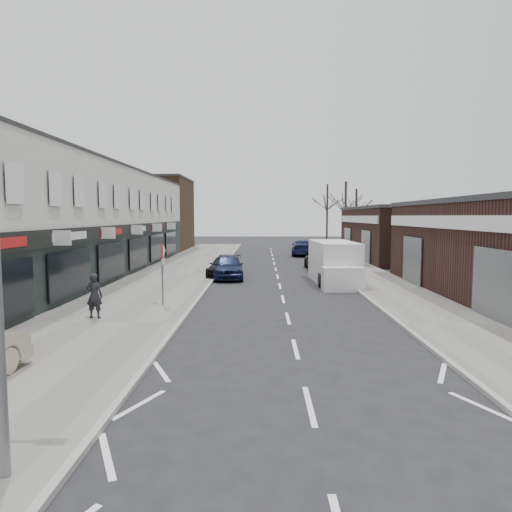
{
  "coord_description": "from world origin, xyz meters",
  "views": [
    {
      "loc": [
        -0.97,
        -7.05,
        3.88
      ],
      "look_at": [
        -1.18,
        7.5,
        2.6
      ],
      "focal_mm": 32.0,
      "sensor_mm": 36.0,
      "label": 1
    }
  ],
  "objects_px": {
    "parked_car_left_b": "(225,267)",
    "street_lamp": "(2,162)",
    "parked_car_right_a": "(343,273)",
    "parked_car_right_b": "(320,258)",
    "white_van": "(334,264)",
    "parked_car_right_c": "(303,248)",
    "warning_sign": "(163,256)",
    "pedestrian": "(94,296)",
    "parked_car_left_a": "(228,266)"
  },
  "relations": [
    {
      "from": "parked_car_left_b",
      "to": "street_lamp",
      "type": "bearing_deg",
      "value": -87.18
    },
    {
      "from": "parked_car_right_a",
      "to": "parked_car_right_b",
      "type": "xyz_separation_m",
      "value": [
        -0.29,
        7.59,
        0.1
      ]
    },
    {
      "from": "white_van",
      "to": "parked_car_right_b",
      "type": "relative_size",
      "value": 1.29
    },
    {
      "from": "white_van",
      "to": "parked_car_right_c",
      "type": "distance_m",
      "value": 18.65
    },
    {
      "from": "parked_car_left_b",
      "to": "parked_car_right_b",
      "type": "bearing_deg",
      "value": 35.1
    },
    {
      "from": "white_van",
      "to": "parked_car_right_a",
      "type": "xyz_separation_m",
      "value": [
        0.31,
        -0.97,
        -0.41
      ]
    },
    {
      "from": "warning_sign",
      "to": "pedestrian",
      "type": "distance_m",
      "value": 3.48
    },
    {
      "from": "parked_car_left_b",
      "to": "parked_car_right_c",
      "type": "height_order",
      "value": "parked_car_right_c"
    },
    {
      "from": "parked_car_right_a",
      "to": "parked_car_right_b",
      "type": "bearing_deg",
      "value": -87.72
    },
    {
      "from": "street_lamp",
      "to": "parked_car_right_b",
      "type": "xyz_separation_m",
      "value": [
        7.73,
        26.59,
        -3.79
      ]
    },
    {
      "from": "street_lamp",
      "to": "pedestrian",
      "type": "height_order",
      "value": "street_lamp"
    },
    {
      "from": "parked_car_left_a",
      "to": "pedestrian",
      "type": "bearing_deg",
      "value": -113.47
    },
    {
      "from": "parked_car_right_b",
      "to": "parked_car_right_c",
      "type": "distance_m",
      "value": 12.02
    },
    {
      "from": "parked_car_right_c",
      "to": "parked_car_left_a",
      "type": "bearing_deg",
      "value": 75.1
    },
    {
      "from": "parked_car_right_b",
      "to": "parked_car_right_c",
      "type": "bearing_deg",
      "value": -89.63
    },
    {
      "from": "white_van",
      "to": "parked_car_right_c",
      "type": "bearing_deg",
      "value": 87.75
    },
    {
      "from": "street_lamp",
      "to": "parked_car_right_b",
      "type": "relative_size",
      "value": 1.65
    },
    {
      "from": "parked_car_left_b",
      "to": "pedestrian",
      "type": "bearing_deg",
      "value": -100.99
    },
    {
      "from": "pedestrian",
      "to": "parked_car_right_a",
      "type": "xyz_separation_m",
      "value": [
        10.67,
        8.75,
        -0.23
      ]
    },
    {
      "from": "parked_car_left_b",
      "to": "parked_car_right_a",
      "type": "distance_m",
      "value": 7.9
    },
    {
      "from": "white_van",
      "to": "pedestrian",
      "type": "height_order",
      "value": "white_van"
    },
    {
      "from": "white_van",
      "to": "parked_car_left_b",
      "type": "xyz_separation_m",
      "value": [
        -6.59,
        2.89,
        -0.5
      ]
    },
    {
      "from": "parked_car_right_a",
      "to": "parked_car_right_c",
      "type": "xyz_separation_m",
      "value": [
        -0.49,
        19.61,
        0.04
      ]
    },
    {
      "from": "pedestrian",
      "to": "parked_car_right_a",
      "type": "bearing_deg",
      "value": -134.79
    },
    {
      "from": "street_lamp",
      "to": "parked_car_right_c",
      "type": "relative_size",
      "value": 1.51
    },
    {
      "from": "street_lamp",
      "to": "parked_car_right_c",
      "type": "distance_m",
      "value": 39.53
    },
    {
      "from": "warning_sign",
      "to": "pedestrian",
      "type": "relative_size",
      "value": 1.61
    },
    {
      "from": "warning_sign",
      "to": "parked_car_left_a",
      "type": "bearing_deg",
      "value": 77.1
    },
    {
      "from": "warning_sign",
      "to": "parked_car_left_a",
      "type": "height_order",
      "value": "warning_sign"
    },
    {
      "from": "parked_car_right_a",
      "to": "parked_car_right_c",
      "type": "relative_size",
      "value": 0.83
    },
    {
      "from": "parked_car_right_b",
      "to": "street_lamp",
      "type": "bearing_deg",
      "value": 73.25
    },
    {
      "from": "warning_sign",
      "to": "parked_car_right_b",
      "type": "relative_size",
      "value": 0.56
    },
    {
      "from": "parked_car_right_b",
      "to": "warning_sign",
      "type": "bearing_deg",
      "value": 58.21
    },
    {
      "from": "parked_car_left_a",
      "to": "parked_car_right_a",
      "type": "xyz_separation_m",
      "value": [
        6.58,
        -2.86,
        -0.03
      ]
    },
    {
      "from": "street_lamp",
      "to": "parked_car_left_a",
      "type": "bearing_deg",
      "value": 86.23
    },
    {
      "from": "street_lamp",
      "to": "parked_car_right_c",
      "type": "height_order",
      "value": "street_lamp"
    },
    {
      "from": "pedestrian",
      "to": "parked_car_left_a",
      "type": "relative_size",
      "value": 0.38
    },
    {
      "from": "pedestrian",
      "to": "parked_car_right_c",
      "type": "bearing_deg",
      "value": -103.91
    },
    {
      "from": "white_van",
      "to": "parked_car_left_b",
      "type": "bearing_deg",
      "value": 153.54
    },
    {
      "from": "warning_sign",
      "to": "white_van",
      "type": "relative_size",
      "value": 0.43
    },
    {
      "from": "parked_car_right_a",
      "to": "white_van",
      "type": "bearing_deg",
      "value": -72.21
    },
    {
      "from": "pedestrian",
      "to": "parked_car_left_a",
      "type": "xyz_separation_m",
      "value": [
        4.08,
        11.61,
        -0.2
      ]
    },
    {
      "from": "parked_car_right_a",
      "to": "parked_car_right_b",
      "type": "relative_size",
      "value": 0.91
    },
    {
      "from": "street_lamp",
      "to": "parked_car_left_a",
      "type": "relative_size",
      "value": 1.8
    },
    {
      "from": "warning_sign",
      "to": "parked_car_left_a",
      "type": "relative_size",
      "value": 0.61
    },
    {
      "from": "street_lamp",
      "to": "warning_sign",
      "type": "height_order",
      "value": "street_lamp"
    },
    {
      "from": "warning_sign",
      "to": "parked_car_right_c",
      "type": "distance_m",
      "value": 27.11
    },
    {
      "from": "parked_car_left_a",
      "to": "parked_car_right_a",
      "type": "distance_m",
      "value": 7.18
    },
    {
      "from": "white_van",
      "to": "parked_car_left_a",
      "type": "height_order",
      "value": "white_van"
    },
    {
      "from": "white_van",
      "to": "parked_car_right_b",
      "type": "height_order",
      "value": "white_van"
    }
  ]
}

